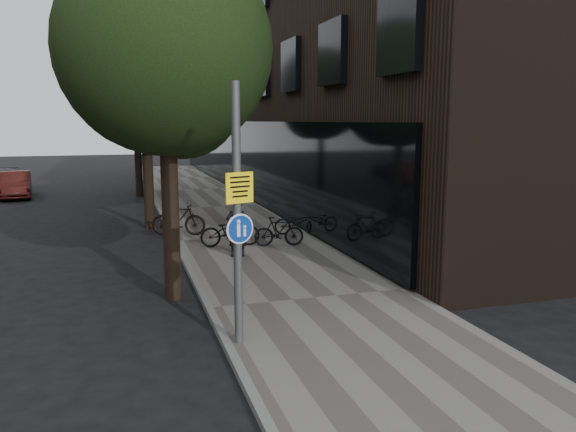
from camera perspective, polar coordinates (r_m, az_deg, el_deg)
name	(u,v)px	position (r m, az deg, el deg)	size (l,w,h in m)	color
ground	(371,369)	(9.18, 8.43, -15.17)	(120.00, 120.00, 0.00)	black
sidewalk	(246,238)	(18.32, -4.33, -2.27)	(4.50, 60.00, 0.12)	slate
curb_edge	(176,242)	(17.98, -11.35, -2.65)	(0.15, 60.00, 0.13)	slate
building_right_dark_brick	(343,24)	(32.32, 5.64, 18.81)	(12.00, 40.00, 18.00)	black
street_tree_near	(168,58)	(12.26, -12.09, 15.40)	(4.40, 4.40, 7.50)	black
street_tree_mid	(146,84)	(20.71, -14.21, 12.90)	(5.00, 5.00, 7.80)	black
street_tree_far	(137,95)	(29.69, -15.12, 11.80)	(5.00, 5.00, 7.80)	black
signpost	(237,215)	(9.22, -5.18, 0.08)	(0.48, 0.19, 4.34)	#595B5E
pedestrian	(237,228)	(15.54, -5.22, -1.20)	(0.59, 0.38, 1.61)	black
parked_bike_facade_near	(298,222)	(18.52, 1.06, -0.61)	(0.55, 1.58, 0.83)	black
parked_bike_facade_far	(279,231)	(16.81, -0.92, -1.57)	(0.42, 1.49, 0.89)	black
parked_bike_curb_near	(230,231)	(16.84, -5.90, -1.51)	(0.62, 1.78, 0.94)	black
parked_bike_curb_far	(179,219)	(18.71, -11.06, -0.33)	(0.50, 1.77, 1.06)	black
parked_car_mid	(16,185)	(31.34, -25.92, 2.87)	(1.40, 4.00, 1.32)	#4C1815
parked_car_far	(5,179)	(35.88, -26.83, 3.37)	(1.55, 3.81, 1.11)	black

